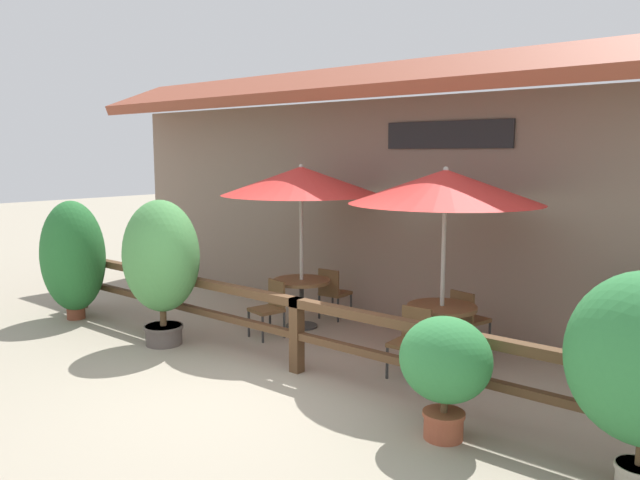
% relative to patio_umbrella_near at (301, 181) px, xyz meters
% --- Properties ---
extents(ground_plane, '(60.00, 60.00, 0.00)m').
position_rel_patio_umbrella_near_xyz_m(ground_plane, '(1.31, -2.62, -2.30)').
color(ground_plane, '#9E937F').
extents(building_facade, '(14.28, 1.49, 4.23)m').
position_rel_patio_umbrella_near_xyz_m(building_facade, '(1.31, 1.48, -0.14)').
color(building_facade, gray).
rests_on(building_facade, ground).
extents(patio_railing, '(10.40, 0.14, 0.95)m').
position_rel_patio_umbrella_near_xyz_m(patio_railing, '(1.31, -1.57, -1.61)').
color(patio_railing, brown).
rests_on(patio_railing, ground).
extents(patio_umbrella_near, '(2.47, 2.47, 2.56)m').
position_rel_patio_umbrella_near_xyz_m(patio_umbrella_near, '(0.00, 0.00, 0.00)').
color(patio_umbrella_near, '#B7B2A8').
rests_on(patio_umbrella_near, ground).
extents(dining_table_near, '(0.90, 0.90, 0.76)m').
position_rel_patio_umbrella_near_xyz_m(dining_table_near, '(0.00, -0.00, -1.70)').
color(dining_table_near, brown).
rests_on(dining_table_near, ground).
extents(chair_near_streetside, '(0.50, 0.50, 0.85)m').
position_rel_patio_umbrella_near_xyz_m(chair_near_streetside, '(-0.01, -0.70, -1.83)').
color(chair_near_streetside, brown).
rests_on(chair_near_streetside, ground).
extents(chair_near_wallside, '(0.44, 0.44, 0.85)m').
position_rel_patio_umbrella_near_xyz_m(chair_near_wallside, '(0.07, 0.70, -1.83)').
color(chair_near_wallside, brown).
rests_on(chair_near_wallside, ground).
extents(patio_umbrella_middle, '(2.47, 2.47, 2.56)m').
position_rel_patio_umbrella_near_xyz_m(patio_umbrella_middle, '(2.52, -0.09, 0.00)').
color(patio_umbrella_middle, '#B7B2A8').
rests_on(patio_umbrella_middle, ground).
extents(dining_table_middle, '(0.90, 0.90, 0.76)m').
position_rel_patio_umbrella_near_xyz_m(dining_table_middle, '(2.52, -0.09, -1.70)').
color(dining_table_middle, brown).
rests_on(dining_table_middle, ground).
extents(chair_middle_streetside, '(0.44, 0.44, 0.85)m').
position_rel_patio_umbrella_near_xyz_m(chair_middle_streetside, '(2.49, -0.78, -1.83)').
color(chair_middle_streetside, brown).
rests_on(chair_middle_streetside, ground).
extents(chair_middle_wallside, '(0.50, 0.50, 0.85)m').
position_rel_patio_umbrella_near_xyz_m(chair_middle_wallside, '(2.54, 0.60, -1.83)').
color(chair_middle_wallside, brown).
rests_on(chair_middle_wallside, ground).
extents(potted_plant_entrance_palm, '(1.10, 0.99, 1.96)m').
position_rel_patio_umbrella_near_xyz_m(potted_plant_entrance_palm, '(-3.21, -2.03, -1.26)').
color(potted_plant_entrance_palm, brown).
rests_on(potted_plant_entrance_palm, ground).
extents(potted_plant_corner_fern, '(0.90, 0.81, 1.20)m').
position_rel_patio_umbrella_near_xyz_m(potted_plant_corner_fern, '(3.62, -2.04, -1.56)').
color(potted_plant_corner_fern, '#9E4C33').
rests_on(potted_plant_corner_fern, ground).
extents(potted_plant_small_flowering, '(1.15, 1.03, 2.08)m').
position_rel_patio_umbrella_near_xyz_m(potted_plant_small_flowering, '(-0.92, -1.95, -1.07)').
color(potted_plant_small_flowering, '#564C47').
rests_on(potted_plant_small_flowering, ground).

